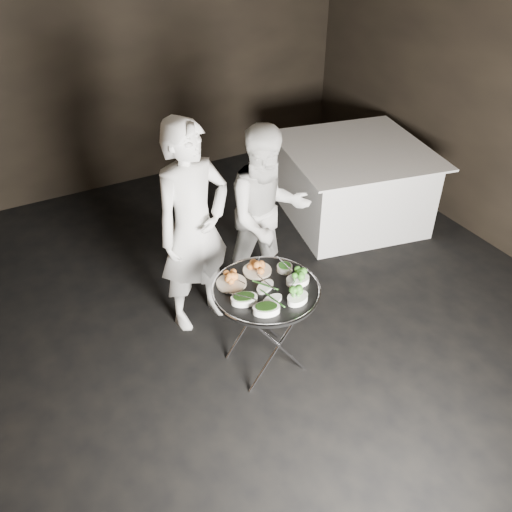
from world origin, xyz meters
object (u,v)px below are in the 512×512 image
tray_stand (266,324)px  serving_tray (266,290)px  waiter_left (194,229)px  waiter_right (267,215)px  dining_table (353,184)px

tray_stand → serving_tray: (0.00, 0.00, 0.33)m
waiter_left → waiter_right: (0.69, 0.04, -0.10)m
waiter_left → dining_table: (2.12, 0.70, -0.48)m
tray_stand → waiter_right: size_ratio=0.46×
waiter_right → dining_table: waiter_right is taller
tray_stand → waiter_right: 1.00m
waiter_right → waiter_left: bearing=-170.4°
dining_table → waiter_left: bearing=-161.8°
waiter_left → serving_tray: bearing=-85.8°
tray_stand → serving_tray: serving_tray is taller
serving_tray → tray_stand: bearing=0.0°
serving_tray → dining_table: bearing=37.5°
dining_table → tray_stand: bearing=-142.5°
serving_tray → waiter_right: waiter_right is taller
waiter_left → dining_table: size_ratio=1.24×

